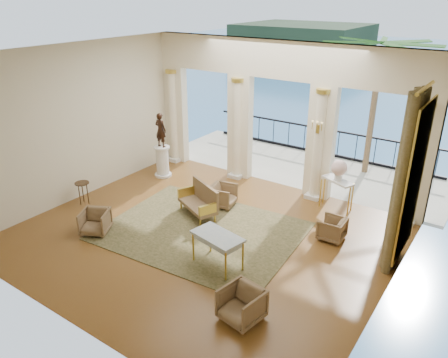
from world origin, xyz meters
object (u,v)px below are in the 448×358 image
Objects in this scene: armchair_b at (241,303)px; game_table at (218,238)px; side_table at (82,186)px; armchair_d at (223,195)px; armchair_a at (95,221)px; pedestal at (162,162)px; console_table at (337,185)px; armchair_c at (332,228)px; settee at (200,200)px; statue at (161,130)px.

game_table is (-1.40, 1.19, 0.35)m from armchair_b.
armchair_b is 1.12× the size of side_table.
armchair_a is at bearing 138.00° from armchair_d.
armchair_d is 3.03m from pedestal.
side_table is (-1.61, 0.92, 0.23)m from armchair_a.
game_table is 5.60m from pedestal.
armchair_a is 3.98m from pedestal.
console_table is (-0.27, 5.43, 0.37)m from armchair_b.
console_table is 1.51× the size of side_table.
side_table is at bearing 110.94° from armchair_d.
armchair_b is 6.65m from side_table.
armchair_a is 0.68× the size of console_table.
side_table is at bearing 121.92° from armchair_a.
settee reaches higher than armchair_c.
armchair_b is at bearing -36.49° from pedestal.
game_table is at bearing -35.24° from pedestal.
armchair_a is at bearing -60.33° from armchair_c.
side_table is at bearing -172.60° from game_table.
pedestal is 5.79m from console_table.
armchair_a is at bearing -100.77° from settee.
armchair_d is 4.09m from side_table.
statue is 1.69× the size of side_table.
armchair_b is 7.52m from statue.
console_table is at bearing 18.22° from armchair_a.
statue reaches higher than game_table.
armchair_c is at bearing 68.14° from game_table.
armchair_a is 6.67m from console_table.
armchair_b is at bearing -13.24° from side_table.
armchair_a is 0.93× the size of armchair_b.
statue is 5.85m from console_table.
settee is at bearing 26.54° from armchair_a.
armchair_a is 1.08× the size of armchair_c.
statue is 1.12× the size of console_table.
settee reaches higher than armchair_d.
settee is at bearing 147.31° from armchair_b.
pedestal reaches higher than side_table.
pedestal is 0.92× the size of statue.
console_table is (2.95, 2.51, 0.30)m from settee.
statue is (0.00, 0.00, 1.11)m from pedestal.
statue is (-5.97, 4.41, 1.24)m from armchair_b.
pedestal is (-5.97, 4.41, 0.13)m from armchair_b.
armchair_d is 1.06× the size of side_table.
statue is (-6.25, 0.64, 1.29)m from armchair_c.
armchair_d is at bearing -91.20° from armchair_c.
pedestal is at bearing 180.00° from statue.
console_table is at bearing 10.07° from pedestal.
armchair_a is 3.62m from armchair_d.
armchair_b reaches higher than armchair_c.
console_table is (4.59, 4.83, 0.40)m from armchair_a.
armchair_b is at bearing -6.36° from armchair_c.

